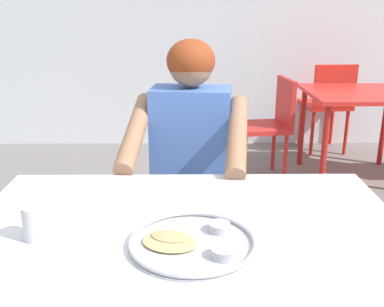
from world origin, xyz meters
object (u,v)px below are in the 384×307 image
at_px(table_foreground, 187,257).
at_px(table_background_red, 361,103).
at_px(thali_tray, 193,242).
at_px(drinking_cup, 35,221).
at_px(chair_foreground, 193,189).
at_px(chair_red_left, 270,121).
at_px(chair_red_far, 328,101).
at_px(diner_foreground, 188,158).

xyz_separation_m(table_foreground, table_background_red, (1.35, 2.32, -0.06)).
bearing_deg(table_foreground, thali_tray, -75.58).
xyz_separation_m(thali_tray, drinking_cup, (-0.42, 0.04, 0.04)).
bearing_deg(thali_tray, chair_foreground, 89.30).
bearing_deg(table_foreground, drinking_cup, -177.73).
relative_size(drinking_cup, chair_red_left, 0.12).
xyz_separation_m(chair_foreground, table_background_red, (1.32, 1.38, 0.13)).
distance_m(drinking_cup, chair_red_far, 3.47).
distance_m(chair_foreground, table_background_red, 1.91).
xyz_separation_m(table_foreground, diner_foreground, (0.01, 0.72, 0.04)).
height_order(drinking_cup, diner_foreground, diner_foreground).
xyz_separation_m(drinking_cup, diner_foreground, (0.41, 0.73, -0.08)).
bearing_deg(thali_tray, chair_red_far, 67.01).
height_order(thali_tray, diner_foreground, diner_foreground).
height_order(table_foreground, table_background_red, table_foreground).
relative_size(table_foreground, chair_red_far, 1.48).
xyz_separation_m(thali_tray, chair_red_far, (1.29, 3.05, -0.27)).
bearing_deg(drinking_cup, table_foreground, 2.27).
height_order(diner_foreground, chair_red_far, diner_foreground).
bearing_deg(diner_foreground, chair_foreground, 84.46).
relative_size(diner_foreground, table_background_red, 1.46).
relative_size(thali_tray, drinking_cup, 3.51).
bearing_deg(drinking_cup, chair_red_left, 65.89).
distance_m(table_foreground, thali_tray, 0.10).
xyz_separation_m(table_foreground, drinking_cup, (-0.40, -0.02, 0.12)).
distance_m(thali_tray, table_background_red, 2.73).
xyz_separation_m(table_foreground, chair_red_far, (1.31, 2.99, -0.19)).
height_order(table_foreground, chair_foreground, chair_foreground).
distance_m(chair_foreground, diner_foreground, 0.32).
distance_m(thali_tray, diner_foreground, 0.78).
bearing_deg(thali_tray, table_background_red, 60.71).
relative_size(drinking_cup, chair_red_far, 0.11).
relative_size(drinking_cup, diner_foreground, 0.08).
bearing_deg(table_background_red, table_foreground, -120.18).
height_order(thali_tray, table_background_red, thali_tray).
relative_size(chair_foreground, chair_red_left, 1.02).
height_order(thali_tray, chair_red_far, chair_red_far).
bearing_deg(chair_red_left, chair_red_far, 44.12).
height_order(drinking_cup, chair_foreground, drinking_cup).
xyz_separation_m(diner_foreground, chair_red_left, (0.66, 1.64, -0.26)).
height_order(chair_foreground, diner_foreground, diner_foreground).
bearing_deg(chair_foreground, chair_red_left, 66.01).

